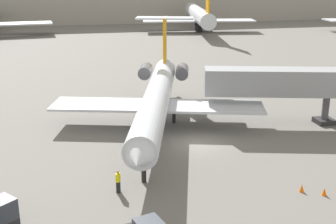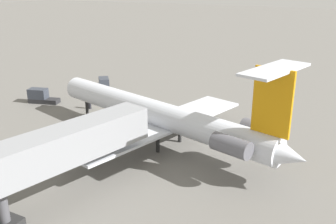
{
  "view_description": "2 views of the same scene",
  "coord_description": "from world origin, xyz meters",
  "views": [
    {
      "loc": [
        -10.26,
        -35.94,
        14.92
      ],
      "look_at": [
        -2.38,
        1.57,
        2.71
      ],
      "focal_mm": 47.77,
      "sensor_mm": 36.0,
      "label": 1
    },
    {
      "loc": [
        28.07,
        22.44,
        15.78
      ],
      "look_at": [
        -3.01,
        6.19,
        3.34
      ],
      "focal_mm": 40.51,
      "sensor_mm": 36.0,
      "label": 2
    }
  ],
  "objects": [
    {
      "name": "baggage_tug_lead",
      "position": [
        -15.78,
        -11.25,
        0.84
      ],
      "size": [
        3.95,
        3.66,
        1.9
      ],
      "color": "#262628",
      "rests_on": "ground_plane"
    },
    {
      "name": "jet_bridge",
      "position": [
        11.64,
        3.57,
        4.22
      ],
      "size": [
        17.34,
        7.03,
        5.9
      ],
      "color": "gray",
      "rests_on": "ground_plane"
    },
    {
      "name": "baggage_tug_trailing",
      "position": [
        -6.86,
        -15.0,
        0.84
      ],
      "size": [
        2.48,
        4.23,
        1.9
      ],
      "color": "#262628",
      "rests_on": "ground_plane"
    },
    {
      "name": "regional_jet",
      "position": [
        -2.57,
        5.76,
        3.16
      ],
      "size": [
        21.3,
        30.69,
        9.58
      ],
      "color": "silver",
      "rests_on": "ground_plane"
    },
    {
      "name": "ground_crew_marshaller",
      "position": [
        -7.87,
        -7.61,
        0.86
      ],
      "size": [
        0.37,
        0.46,
        1.69
      ],
      "color": "black",
      "rests_on": "ground_plane"
    },
    {
      "name": "ground_plane",
      "position": [
        0.0,
        0.0,
        -0.05
      ],
      "size": [
        400.0,
        400.0,
        0.1
      ],
      "primitive_type": "cube",
      "color": "#66635E"
    }
  ]
}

